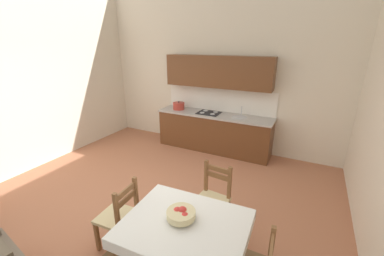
# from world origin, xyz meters

# --- Properties ---
(ground_plane) EXTENTS (6.35, 6.15, 0.10)m
(ground_plane) POSITION_xyz_m (0.00, 0.00, -0.05)
(ground_plane) COLOR #AD6B4C
(wall_back) EXTENTS (6.35, 0.12, 4.02)m
(wall_back) POSITION_xyz_m (0.00, 2.84, 2.01)
(wall_back) COLOR silver
(wall_back) RESTS_ON ground_plane
(wall_left) EXTENTS (0.12, 6.15, 4.02)m
(wall_left) POSITION_xyz_m (-2.93, 0.00, 2.01)
(wall_left) COLOR silver
(wall_left) RESTS_ON ground_plane
(kitchen_cabinetry) EXTENTS (2.71, 0.63, 2.20)m
(kitchen_cabinetry) POSITION_xyz_m (0.09, 2.50, 0.86)
(kitchen_cabinetry) COLOR brown
(kitchen_cabinetry) RESTS_ON ground_plane
(dining_table) EXTENTS (1.30, 1.06, 0.75)m
(dining_table) POSITION_xyz_m (1.12, -0.87, 0.62)
(dining_table) COLOR brown
(dining_table) RESTS_ON ground_plane
(dining_chair_tv_side) EXTENTS (0.45, 0.45, 0.93)m
(dining_chair_tv_side) POSITION_xyz_m (0.17, -0.82, 0.44)
(dining_chair_tv_side) COLOR #D1BC89
(dining_chair_tv_side) RESTS_ON ground_plane
(dining_chair_kitchen_side) EXTENTS (0.46, 0.46, 0.93)m
(dining_chair_kitchen_side) POSITION_xyz_m (1.06, 0.02, 0.44)
(dining_chair_kitchen_side) COLOR #D1BC89
(dining_chair_kitchen_side) RESTS_ON ground_plane
(fruit_bowl) EXTENTS (0.30, 0.30, 0.12)m
(fruit_bowl) POSITION_xyz_m (1.05, -0.83, 0.81)
(fruit_bowl) COLOR beige
(fruit_bowl) RESTS_ON dining_table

